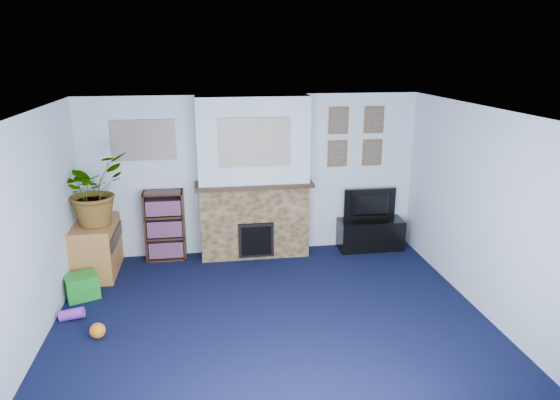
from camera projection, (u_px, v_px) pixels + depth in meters
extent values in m
cube|color=black|center=(273.00, 324.00, 5.71)|extent=(5.00, 4.50, 0.01)
cube|color=white|center=(272.00, 113.00, 5.02)|extent=(5.00, 4.50, 0.01)
cube|color=silver|center=(252.00, 175.00, 7.50)|extent=(5.00, 0.04, 2.40)
cube|color=silver|center=(320.00, 342.00, 3.24)|extent=(5.00, 0.04, 2.40)
cube|color=silver|center=(27.00, 238.00, 5.01)|extent=(0.04, 4.50, 2.40)
cube|color=silver|center=(488.00, 215.00, 5.73)|extent=(0.04, 4.50, 2.40)
cube|color=brown|center=(254.00, 221.00, 7.50)|extent=(1.60, 0.40, 1.10)
cube|color=brown|center=(253.00, 142.00, 7.15)|extent=(1.60, 0.40, 1.30)
cube|color=brown|center=(254.00, 184.00, 7.30)|extent=(1.72, 0.50, 0.05)
cube|color=brown|center=(256.00, 240.00, 7.36)|extent=(0.52, 0.08, 0.52)
cube|color=brown|center=(256.00, 241.00, 7.33)|extent=(0.44, 0.02, 0.44)
cube|color=gray|center=(255.00, 142.00, 6.94)|extent=(1.00, 0.03, 0.68)
cube|color=gray|center=(144.00, 140.00, 7.09)|extent=(0.90, 0.03, 0.58)
cube|color=brown|center=(339.00, 121.00, 7.43)|extent=(0.30, 0.03, 0.40)
cube|color=brown|center=(374.00, 120.00, 7.51)|extent=(0.30, 0.03, 0.40)
cube|color=brown|center=(337.00, 154.00, 7.58)|extent=(0.30, 0.03, 0.40)
cube|color=brown|center=(372.00, 152.00, 7.66)|extent=(0.30, 0.03, 0.40)
cube|color=black|center=(370.00, 235.00, 7.83)|extent=(1.00, 0.42, 0.47)
imported|color=black|center=(371.00, 205.00, 7.71)|extent=(0.82, 0.11, 0.47)
cube|color=black|center=(166.00, 223.00, 7.48)|extent=(0.58, 0.02, 1.05)
cube|color=black|center=(146.00, 226.00, 7.32)|extent=(0.03, 0.28, 1.05)
cube|color=black|center=(184.00, 225.00, 7.40)|extent=(0.03, 0.28, 1.05)
cube|color=black|center=(167.00, 257.00, 7.51)|extent=(0.56, 0.28, 0.03)
cube|color=black|center=(166.00, 237.00, 7.41)|extent=(0.56, 0.28, 0.03)
cube|color=black|center=(164.00, 216.00, 7.32)|extent=(0.56, 0.28, 0.03)
cube|color=black|center=(163.00, 192.00, 7.21)|extent=(0.56, 0.28, 0.03)
cube|color=black|center=(167.00, 248.00, 7.45)|extent=(0.50, 0.22, 0.24)
cube|color=black|center=(165.00, 227.00, 7.36)|extent=(0.50, 0.22, 0.24)
cube|color=black|center=(164.00, 207.00, 7.27)|extent=(0.50, 0.22, 0.22)
cube|color=#A56A34|center=(97.00, 249.00, 6.95)|extent=(0.53, 0.96, 0.74)
imported|color=#26661E|center=(93.00, 190.00, 6.66)|extent=(1.09, 1.13, 0.96)
cube|color=gold|center=(256.00, 178.00, 7.26)|extent=(0.11, 0.07, 0.16)
cylinder|color=#B2BFC6|center=(278.00, 177.00, 7.30)|extent=(0.05, 0.05, 0.17)
sphere|color=gray|center=(215.00, 180.00, 7.17)|extent=(0.12, 0.12, 0.12)
cylinder|color=purple|center=(305.00, 177.00, 7.36)|extent=(0.06, 0.06, 0.13)
cube|color=#198C26|center=(82.00, 287.00, 6.29)|extent=(0.47, 0.43, 0.31)
sphere|color=orange|center=(98.00, 330.00, 5.42)|extent=(0.17, 0.17, 0.17)
cube|color=purple|center=(82.00, 289.00, 6.30)|extent=(0.23, 0.23, 0.21)
cylinder|color=purple|center=(72.00, 314.00, 5.79)|extent=(0.29, 0.13, 0.16)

